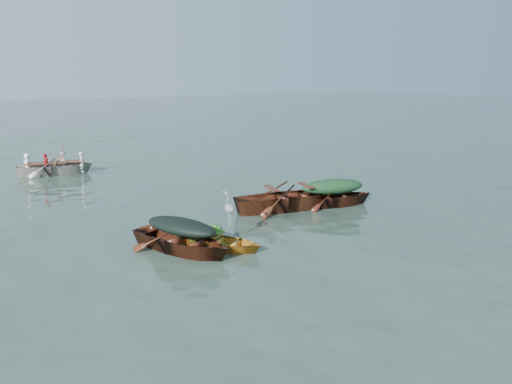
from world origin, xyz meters
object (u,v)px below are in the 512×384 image
Objects in this scene: yellow_dinghy at (223,249)px; heron at (230,213)px; dark_covered_boat at (182,252)px; open_wooden_boat at (289,209)px; green_tarp_boat at (332,206)px; rowed_boat at (56,175)px.

heron is at bearing 5.19° from yellow_dinghy.
open_wooden_boat reaches higher than dark_covered_boat.
heron is (-4.60, -1.60, 0.80)m from green_tarp_boat.
heron is (0.40, 0.38, 0.80)m from yellow_dinghy.
yellow_dinghy is at bearing 123.93° from green_tarp_boat.
open_wooden_boat is 11.25m from rowed_boat.
heron is at bearing -24.96° from dark_covered_boat.
green_tarp_boat is at bearing -17.36° from yellow_dinghy.
dark_covered_boat is 4.20× the size of heron.
rowed_boat is at bearing 48.90° from green_tarp_boat.
yellow_dinghy is 4.18m from open_wooden_boat.
yellow_dinghy is 0.97m from heron.
open_wooden_boat is at bearing -3.19° from dark_covered_boat.
yellow_dinghy is at bearing 132.10° from open_wooden_boat.
yellow_dinghy is at bearing -46.02° from dark_covered_boat.
heron is at bearing 130.50° from open_wooden_boat.
heron reaches higher than rowed_boat.
yellow_dinghy is 1.03m from dark_covered_boat.
open_wooden_boat is 1.15× the size of rowed_boat.
rowed_boat reaches higher than yellow_dinghy.
green_tarp_boat is (5.97, 1.65, 0.00)m from dark_covered_boat.
dark_covered_boat is at bearing 143.21° from heron.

